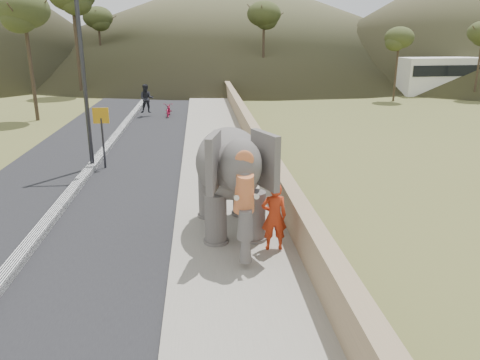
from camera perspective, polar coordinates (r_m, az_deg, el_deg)
name	(u,v)px	position (r m, az deg, el deg)	size (l,w,h in m)	color
ground	(250,356)	(8.29, 1.28, -20.62)	(160.00, 160.00, 0.00)	olive
road	(83,181)	(17.77, -18.61, -0.12)	(7.00, 120.00, 0.03)	black
median	(83,178)	(17.74, -18.64, 0.18)	(0.35, 120.00, 0.22)	black
walkway	(221,176)	(17.25, -2.29, 0.50)	(3.00, 120.00, 0.15)	#9E9687
parapet	(266,162)	(17.27, 3.17, 2.15)	(0.30, 120.00, 1.10)	tan
lamppost	(89,40)	(18.60, -17.94, 15.95)	(1.76, 0.36, 8.00)	#323238
signboard	(102,127)	(18.84, -16.49, 6.17)	(0.60, 0.08, 2.40)	#2D2D33
distant_car	(427,82)	(48.03, 21.82, 11.05)	(1.70, 4.23, 1.44)	#A9ABB0
bus_white	(462,76)	(45.73, 25.41, 11.40)	(2.50, 11.00, 3.10)	white
hill_far	(234,20)	(76.72, -0.70, 18.93)	(80.00, 80.00, 14.00)	brown
elephant_and_man	(231,177)	(12.08, -1.16, 0.31)	(2.38, 4.03, 2.82)	slate
motorcyclist	(157,104)	(30.42, -10.12, 9.15)	(2.11, 1.70, 2.05)	maroon
trees	(208,48)	(34.88, -3.88, 15.72)	(48.47, 41.64, 9.68)	#473828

